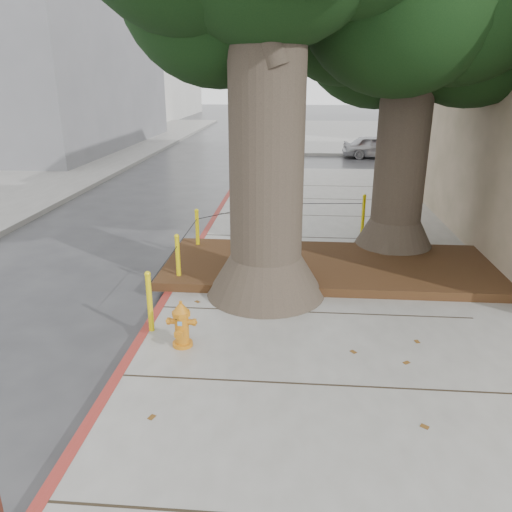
% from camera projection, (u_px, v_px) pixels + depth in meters
% --- Properties ---
extents(ground, '(140.00, 140.00, 0.00)m').
position_uv_depth(ground, '(276.00, 393.00, 6.20)').
color(ground, '#28282B').
rests_on(ground, ground).
extents(sidewalk_far, '(16.00, 20.00, 0.15)m').
position_uv_depth(sidewalk_far, '(384.00, 134.00, 33.85)').
color(sidewalk_far, slate).
rests_on(sidewalk_far, ground).
extents(curb_red, '(0.14, 26.00, 0.16)m').
position_uv_depth(curb_red, '(167.00, 298.00, 8.67)').
color(curb_red, maroon).
rests_on(curb_red, ground).
extents(planter_bed, '(6.40, 2.60, 0.16)m').
position_uv_depth(planter_bed, '(331.00, 266.00, 9.71)').
color(planter_bed, black).
rests_on(planter_bed, sidewalk_main).
extents(building_far_grey, '(12.00, 16.00, 12.00)m').
position_uv_depth(building_far_grey, '(9.00, 31.00, 25.98)').
color(building_far_grey, slate).
rests_on(building_far_grey, ground).
extents(building_far_white, '(12.00, 18.00, 15.00)m').
position_uv_depth(building_far_white, '(119.00, 35.00, 47.20)').
color(building_far_white, silver).
rests_on(building_far_white, ground).
extents(tree_far, '(4.50, 3.80, 7.17)m').
position_uv_depth(tree_far, '(433.00, 2.00, 9.29)').
color(tree_far, '#4C3F33').
rests_on(tree_far, sidewalk_main).
extents(bollard_ring, '(3.79, 5.39, 0.95)m').
position_uv_depth(bollard_ring, '(243.00, 236.00, 10.15)').
color(bollard_ring, yellow).
rests_on(bollard_ring, sidewalk_main).
extents(fire_hydrant, '(0.35, 0.31, 0.68)m').
position_uv_depth(fire_hydrant, '(182.00, 324.00, 6.88)').
color(fire_hydrant, orange).
rests_on(fire_hydrant, sidewalk_main).
extents(car_silver, '(3.19, 1.34, 1.08)m').
position_uv_depth(car_silver, '(376.00, 147.00, 24.14)').
color(car_silver, '#AFAFB4').
rests_on(car_silver, ground).
extents(car_red, '(4.08, 1.71, 1.31)m').
position_uv_depth(car_red, '(456.00, 148.00, 22.98)').
color(car_red, maroon).
rests_on(car_red, ground).
extents(car_dark, '(2.00, 3.97, 1.11)m').
position_uv_depth(car_dark, '(73.00, 145.00, 24.70)').
color(car_dark, black).
rests_on(car_dark, ground).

